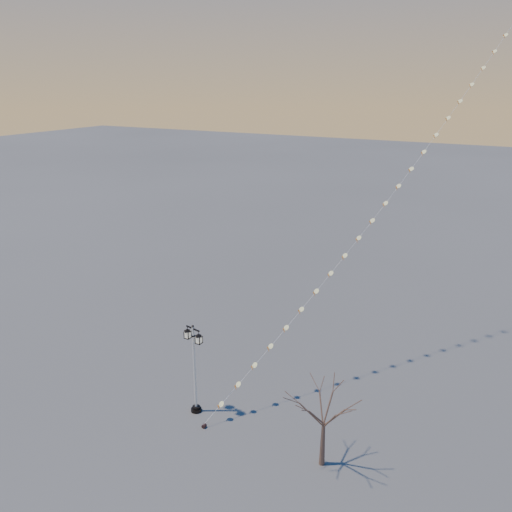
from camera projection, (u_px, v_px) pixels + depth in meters
The scene contains 4 objects.
ground at pixel (206, 450), 27.48m from camera, with size 300.00×300.00×0.00m, color #565656.
street_lamp at pixel (194, 365), 29.75m from camera, with size 1.39×0.70×5.58m.
bare_tree at pixel (324, 411), 25.50m from camera, with size 2.74×2.74×4.54m.
kite_train at pixel (439, 109), 34.89m from camera, with size 16.44×35.24×33.41m.
Camera 1 is at (13.03, -18.83, 18.50)m, focal length 36.73 mm.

